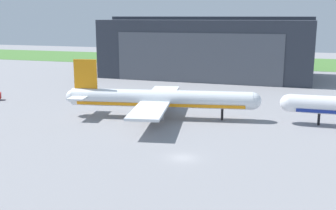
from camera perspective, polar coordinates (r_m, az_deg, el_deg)
ground_plane at (r=69.19m, az=2.04°, el=-7.31°), size 440.00×440.00×0.00m
grass_field_strip at (r=215.58m, az=12.99°, el=5.76°), size 440.00×56.00×0.08m
maintenance_hangar at (r=162.90m, az=5.60°, el=7.88°), size 77.39×38.17×22.86m
airliner_far_right at (r=94.52m, az=-1.10°, el=0.79°), size 44.49×37.62×13.33m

